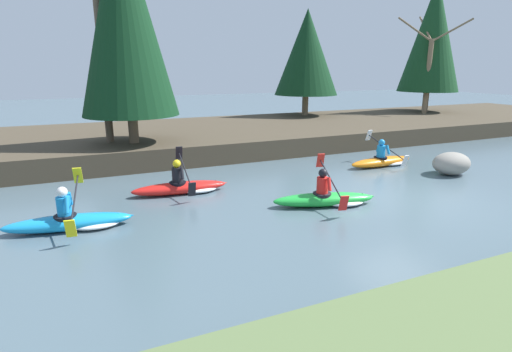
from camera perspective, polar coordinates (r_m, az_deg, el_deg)
ground_plane at (r=11.93m, az=20.21°, el=-2.86°), size 90.00×90.00×0.00m
riverbank_far at (r=19.91m, az=0.42°, el=6.20°), size 44.00×8.54×0.79m
conifer_tree_far_left at (r=15.60m, az=-18.33°, el=21.11°), size 3.44×3.44×8.02m
conifer_tree_left at (r=24.08m, az=7.27°, el=17.08°), size 3.66×3.66×5.95m
conifer_tree_mid_left at (r=28.27m, az=23.92°, el=17.78°), size 3.69×3.69×7.95m
bare_tree_upstream at (r=16.05m, az=-21.17°, el=17.27°), size 4.15×4.11×7.59m
bare_tree_mid_upstream at (r=26.90m, az=23.41°, el=14.04°), size 3.22×3.18×5.82m
kayaker_lead at (r=15.47m, az=17.77°, el=2.11°), size 2.78×2.07×1.20m
kayaker_middle at (r=10.65m, az=10.24°, el=-3.14°), size 2.78×2.04×1.20m
kayaker_trailing at (r=11.69m, az=-10.29°, el=-1.49°), size 2.79×2.07×1.20m
kayaker_far_back at (r=9.86m, az=-24.56°, el=-5.84°), size 2.79×2.07×1.20m
boulder_midstream at (r=15.03m, az=26.13°, el=1.62°), size 1.35×1.05×0.76m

